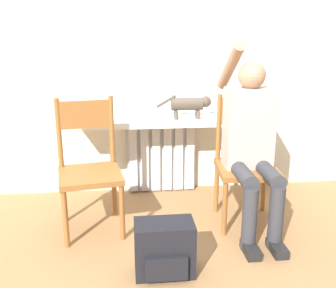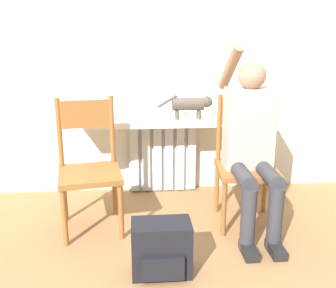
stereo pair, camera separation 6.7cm
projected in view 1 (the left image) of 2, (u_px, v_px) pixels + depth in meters
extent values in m
plane|color=olive|center=(178.00, 260.00, 2.51)|extent=(12.00, 12.00, 0.00)
cube|color=beige|center=(160.00, 37.00, 3.30)|extent=(7.00, 0.06, 2.70)
cube|color=silver|center=(161.00, 156.00, 3.53)|extent=(0.61, 0.05, 0.65)
cube|color=silver|center=(133.00, 158.00, 3.46)|extent=(0.07, 0.03, 0.62)
cube|color=silver|center=(145.00, 158.00, 3.47)|extent=(0.07, 0.03, 0.62)
cube|color=silver|center=(156.00, 157.00, 3.48)|extent=(0.07, 0.03, 0.62)
cube|color=silver|center=(168.00, 157.00, 3.49)|extent=(0.07, 0.03, 0.62)
cube|color=silver|center=(179.00, 157.00, 3.50)|extent=(0.07, 0.03, 0.62)
cube|color=silver|center=(190.00, 156.00, 3.51)|extent=(0.07, 0.03, 0.62)
cube|color=silver|center=(163.00, 121.00, 3.30)|extent=(1.49, 0.33, 0.05)
cube|color=white|center=(160.00, 46.00, 3.29)|extent=(1.43, 0.01, 1.16)
cube|color=brown|center=(90.00, 175.00, 2.77)|extent=(0.49, 0.49, 0.04)
cylinder|color=brown|center=(65.00, 219.00, 2.61)|extent=(0.04, 0.04, 0.41)
cylinder|color=brown|center=(122.00, 212.00, 2.70)|extent=(0.04, 0.04, 0.41)
cylinder|color=brown|center=(64.00, 197.00, 2.96)|extent=(0.04, 0.04, 0.41)
cylinder|color=brown|center=(114.00, 191.00, 3.05)|extent=(0.04, 0.04, 0.41)
cylinder|color=brown|center=(59.00, 133.00, 2.82)|extent=(0.04, 0.04, 0.51)
cylinder|color=brown|center=(112.00, 130.00, 2.92)|extent=(0.04, 0.04, 0.51)
cube|color=brown|center=(85.00, 114.00, 2.83)|extent=(0.39, 0.09, 0.20)
cube|color=brown|center=(247.00, 169.00, 2.89)|extent=(0.46, 0.46, 0.04)
cylinder|color=brown|center=(225.00, 209.00, 2.76)|extent=(0.04, 0.04, 0.41)
cylinder|color=brown|center=(278.00, 208.00, 2.77)|extent=(0.04, 0.04, 0.41)
cylinder|color=brown|center=(216.00, 188.00, 3.12)|extent=(0.04, 0.04, 0.41)
cylinder|color=brown|center=(264.00, 187.00, 3.14)|extent=(0.04, 0.04, 0.41)
cylinder|color=brown|center=(219.00, 127.00, 2.99)|extent=(0.04, 0.04, 0.51)
cylinder|color=brown|center=(268.00, 127.00, 3.00)|extent=(0.04, 0.04, 0.51)
cube|color=brown|center=(244.00, 111.00, 2.96)|extent=(0.39, 0.05, 0.20)
cylinder|color=#333338|center=(243.00, 174.00, 2.70)|extent=(0.11, 0.40, 0.11)
cylinder|color=#333338|center=(268.00, 173.00, 2.71)|extent=(0.11, 0.40, 0.11)
cylinder|color=#333338|center=(249.00, 219.00, 2.57)|extent=(0.10, 0.10, 0.44)
cylinder|color=#333338|center=(276.00, 218.00, 2.59)|extent=(0.10, 0.10, 0.44)
cube|color=black|center=(251.00, 250.00, 2.57)|extent=(0.09, 0.20, 0.06)
cube|color=black|center=(277.00, 248.00, 2.59)|extent=(0.09, 0.20, 0.06)
cube|color=#AD9E93|center=(249.00, 128.00, 2.82)|extent=(0.34, 0.20, 0.58)
sphere|color=#A87A5B|center=(252.00, 75.00, 2.71)|extent=(0.19, 0.19, 0.19)
cylinder|color=#A87A5B|center=(230.00, 67.00, 2.82)|extent=(0.08, 0.50, 0.38)
cylinder|color=#AD9E93|center=(271.00, 133.00, 2.81)|extent=(0.08, 0.08, 0.46)
cylinder|color=#4C4238|center=(187.00, 104.00, 3.23)|extent=(0.26, 0.10, 0.10)
sphere|color=#4C4238|center=(206.00, 102.00, 3.25)|extent=(0.09, 0.09, 0.09)
cone|color=#4C4238|center=(206.00, 97.00, 3.21)|extent=(0.03, 0.03, 0.03)
cone|color=#4C4238|center=(205.00, 96.00, 3.26)|extent=(0.03, 0.03, 0.03)
cylinder|color=#4C4238|center=(198.00, 115.00, 3.24)|extent=(0.03, 0.03, 0.07)
cylinder|color=#4C4238|center=(197.00, 114.00, 3.29)|extent=(0.03, 0.03, 0.07)
cylinder|color=#4C4238|center=(176.00, 115.00, 3.23)|extent=(0.03, 0.03, 0.07)
cylinder|color=#4C4238|center=(175.00, 114.00, 3.27)|extent=(0.03, 0.03, 0.07)
cylinder|color=#4C4238|center=(166.00, 101.00, 3.21)|extent=(0.17, 0.03, 0.11)
cube|color=black|center=(164.00, 248.00, 2.34)|extent=(0.35, 0.21, 0.33)
cube|color=black|center=(166.00, 269.00, 2.24)|extent=(0.25, 0.03, 0.15)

